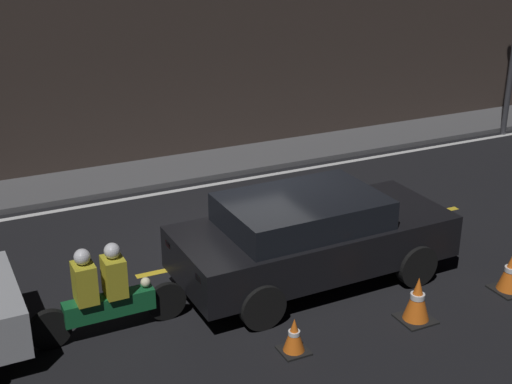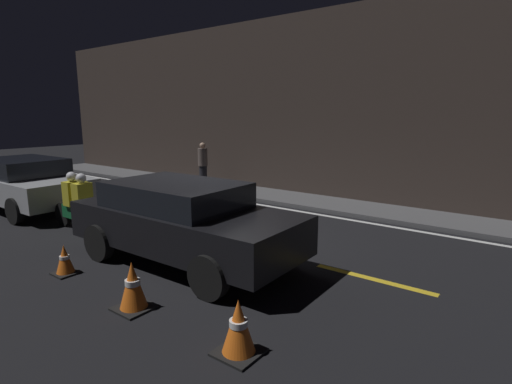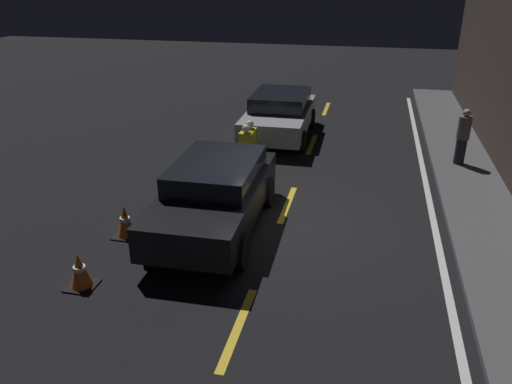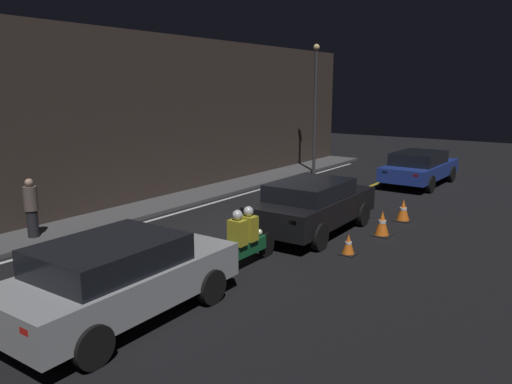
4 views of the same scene
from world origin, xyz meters
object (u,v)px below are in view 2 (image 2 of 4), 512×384
object	(u,v)px
traffic_cone_far	(239,327)
pedestrian	(203,164)
van_black	(183,219)
motorcycle	(79,204)
traffic_cone_near	(65,260)
traffic_cone_mid	(133,286)
hatchback_silver	(26,182)

from	to	relation	value
traffic_cone_far	pedestrian	bearing A→B (deg)	136.66
traffic_cone_far	van_black	bearing A→B (deg)	148.30
van_black	motorcycle	xyz separation A→B (m)	(-3.28, -0.13, -0.15)
van_black	motorcycle	distance (m)	3.28
traffic_cone_near	traffic_cone_mid	size ratio (longest dim) A/B	0.74
van_black	pedestrian	size ratio (longest dim) A/B	2.86
hatchback_silver	motorcycle	size ratio (longest dim) A/B	1.92
motorcycle	traffic_cone_far	world-z (taller)	motorcycle
hatchback_silver	traffic_cone_mid	size ratio (longest dim) A/B	6.22
van_black	traffic_cone_far	bearing A→B (deg)	-32.98
van_black	traffic_cone_near	bearing A→B (deg)	-126.75
hatchback_silver	pedestrian	world-z (taller)	pedestrian
hatchback_silver	pedestrian	size ratio (longest dim) A/B	2.77
pedestrian	van_black	bearing A→B (deg)	-48.18
traffic_cone_near	pedestrian	bearing A→B (deg)	117.84
pedestrian	motorcycle	bearing A→B (deg)	-73.92
traffic_cone_near	traffic_cone_far	size ratio (longest dim) A/B	0.78
motorcycle	traffic_cone_far	xyz separation A→B (m)	(5.89, -1.49, -0.32)
pedestrian	traffic_cone_mid	bearing A→B (deg)	-51.48
traffic_cone_near	traffic_cone_mid	xyz separation A→B (m)	(1.94, -0.06, 0.09)
traffic_cone_far	traffic_cone_mid	bearing A→B (deg)	-177.97
van_black	traffic_cone_far	distance (m)	3.10
van_black	pedestrian	distance (m)	7.33
motorcycle	van_black	bearing A→B (deg)	1.48
hatchback_silver	traffic_cone_far	bearing A→B (deg)	-11.77
traffic_cone_mid	pedestrian	world-z (taller)	pedestrian
traffic_cone_far	pedestrian	size ratio (longest dim) A/B	0.42
van_black	hatchback_silver	bearing A→B (deg)	177.53
pedestrian	traffic_cone_near	bearing A→B (deg)	-62.16
traffic_cone_near	motorcycle	bearing A→B (deg)	145.02
motorcycle	traffic_cone_far	distance (m)	6.08
traffic_cone_far	pedestrian	world-z (taller)	pedestrian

